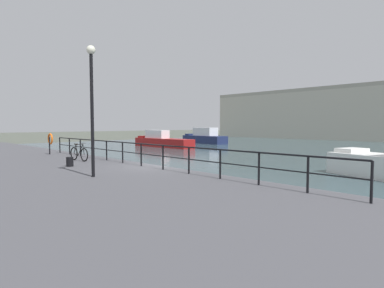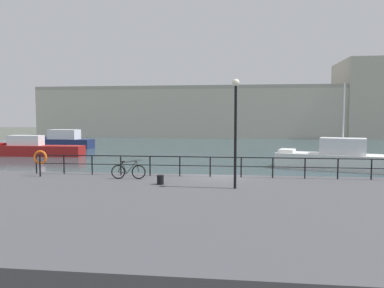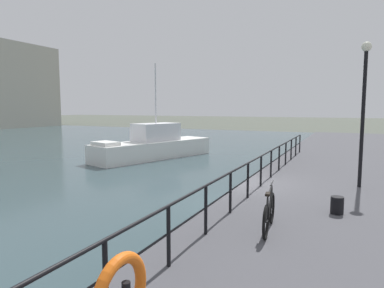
{
  "view_description": "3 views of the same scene",
  "coord_description": "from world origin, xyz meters",
  "px_view_note": "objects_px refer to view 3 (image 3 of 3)",
  "views": [
    {
      "loc": [
        11.74,
        -9.17,
        2.85
      ],
      "look_at": [
        -2.06,
        4.21,
        1.67
      ],
      "focal_mm": 29.16,
      "sensor_mm": 36.0,
      "label": 1
    },
    {
      "loc": [
        0.9,
        -19.92,
        4.07
      ],
      "look_at": [
        -1.85,
        3.52,
        2.34
      ],
      "focal_mm": 34.19,
      "sensor_mm": 36.0,
      "label": 2
    },
    {
      "loc": [
        -11.73,
        -3.44,
        3.6
      ],
      "look_at": [
        -1.07,
        1.52,
        2.34
      ],
      "focal_mm": 31.82,
      "sensor_mm": 36.0,
      "label": 3
    }
  ],
  "objects_px": {
    "parked_bicycle": "(269,213)",
    "mooring_bollard": "(337,205)",
    "moored_cabin_cruiser": "(154,146)",
    "quay_lamp_post": "(364,96)"
  },
  "relations": [
    {
      "from": "parked_bicycle",
      "to": "mooring_bollard",
      "type": "relative_size",
      "value": 4.02
    },
    {
      "from": "moored_cabin_cruiser",
      "to": "quay_lamp_post",
      "type": "height_order",
      "value": "moored_cabin_cruiser"
    },
    {
      "from": "moored_cabin_cruiser",
      "to": "mooring_bollard",
      "type": "distance_m",
      "value": 16.9
    },
    {
      "from": "mooring_bollard",
      "to": "moored_cabin_cruiser",
      "type": "bearing_deg",
      "value": 47.23
    },
    {
      "from": "parked_bicycle",
      "to": "quay_lamp_post",
      "type": "bearing_deg",
      "value": -24.51
    },
    {
      "from": "mooring_bollard",
      "to": "quay_lamp_post",
      "type": "xyz_separation_m",
      "value": [
        3.48,
        -0.58,
        2.84
      ]
    },
    {
      "from": "moored_cabin_cruiser",
      "to": "quay_lamp_post",
      "type": "distance_m",
      "value": 15.56
    },
    {
      "from": "parked_bicycle",
      "to": "mooring_bollard",
      "type": "height_order",
      "value": "parked_bicycle"
    },
    {
      "from": "parked_bicycle",
      "to": "mooring_bollard",
      "type": "distance_m",
      "value": 2.34
    },
    {
      "from": "moored_cabin_cruiser",
      "to": "parked_bicycle",
      "type": "height_order",
      "value": "moored_cabin_cruiser"
    }
  ]
}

